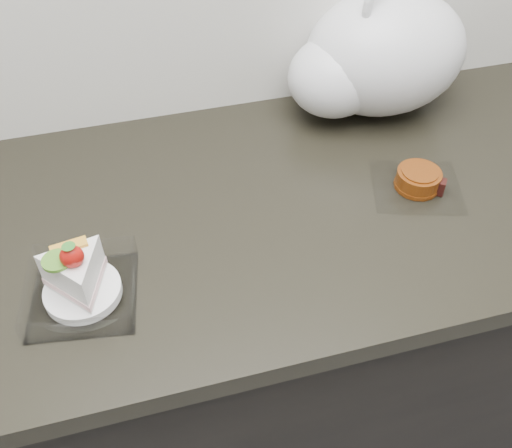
% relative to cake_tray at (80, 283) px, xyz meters
% --- Properties ---
extents(counter, '(2.04, 0.64, 0.90)m').
position_rel_cake_tray_xyz_m(counter, '(0.28, 0.13, -0.48)').
color(counter, black).
rests_on(counter, ground).
extents(cake_tray, '(0.18, 0.18, 0.12)m').
position_rel_cake_tray_xyz_m(cake_tray, '(0.00, 0.00, 0.00)').
color(cake_tray, white).
rests_on(cake_tray, counter).
extents(mooncake_wrap, '(0.19, 0.19, 0.04)m').
position_rel_cake_tray_xyz_m(mooncake_wrap, '(0.59, 0.09, -0.02)').
color(mooncake_wrap, white).
rests_on(mooncake_wrap, counter).
extents(plastic_bag, '(0.42, 0.35, 0.30)m').
position_rel_cake_tray_xyz_m(plastic_bag, '(0.61, 0.35, 0.09)').
color(plastic_bag, silver).
rests_on(plastic_bag, counter).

